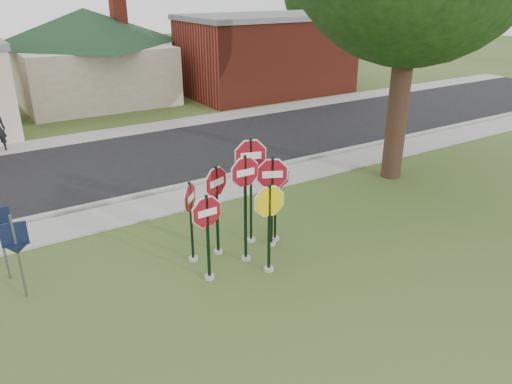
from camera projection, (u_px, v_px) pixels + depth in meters
ground at (274, 282)px, 11.67m from camera, size 120.00×120.00×0.00m
sidewalk_near at (177, 201)px, 15.94m from camera, size 60.00×1.60×0.06m
road at (130, 162)px, 19.45m from camera, size 60.00×7.00×0.04m
sidewalk_far at (98, 136)px, 22.80m from camera, size 60.00×1.60×0.06m
curb at (165, 190)px, 16.71m from camera, size 60.00×0.20×0.14m
stop_sign_center at (245, 194)px, 11.93m from camera, size 1.04×0.24×2.88m
stop_sign_yellow at (269, 217)px, 11.60m from camera, size 1.05×0.24×2.36m
stop_sign_left at (207, 227)px, 11.29m from camera, size 1.04×0.24×2.25m
stop_sign_right at (272, 189)px, 12.72m from camera, size 1.02×0.50×2.58m
stop_sign_back_right at (251, 174)px, 12.78m from camera, size 1.12×0.34×3.02m
stop_sign_back_left at (217, 198)px, 12.34m from camera, size 0.99×0.40×2.50m
stop_sign_far_right at (276, 191)px, 13.03m from camera, size 0.77×0.67×2.38m
stop_sign_far_left at (191, 212)px, 12.09m from camera, size 0.71×0.74×2.22m
building_house at (86, 37)px, 28.38m from camera, size 11.60×11.60×6.20m
building_brick at (266, 54)px, 31.08m from camera, size 10.20×6.20×4.75m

